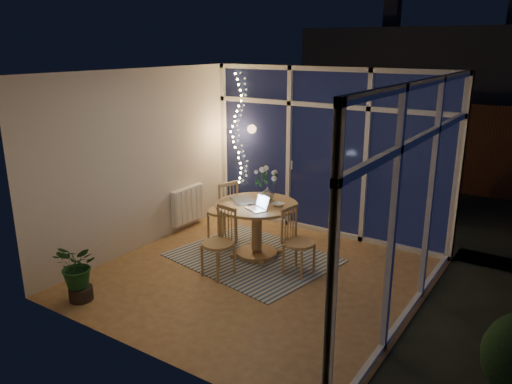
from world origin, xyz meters
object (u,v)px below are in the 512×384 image
chair_right (299,242)px  potted_plant (78,270)px  flower_vase (268,193)px  laptop (256,202)px  chair_left (222,210)px  dining_table (257,230)px  chair_front (218,242)px

chair_right → potted_plant: bearing=144.2°
chair_right → flower_vase: 0.96m
chair_right → laptop: (-0.65, -0.03, 0.43)m
laptop → potted_plant: size_ratio=0.37×
chair_left → flower_vase: flower_vase is taller
dining_table → chair_left: bearing=164.4°
dining_table → chair_left: size_ratio=1.18×
chair_left → potted_plant: chair_left is taller
chair_left → chair_right: size_ratio=1.06×
chair_right → potted_plant: 2.73m
laptop → flower_vase: bearing=127.7°
chair_front → potted_plant: (-0.96, -1.41, -0.09)m
chair_left → potted_plant: size_ratio=1.28×
laptop → potted_plant: bearing=-95.4°
potted_plant → chair_left: bearing=84.0°
chair_right → flower_vase: flower_vase is taller
chair_right → laptop: 0.78m
chair_left → flower_vase: 0.91m
chair_front → flower_vase: bearing=93.1°
flower_vase → chair_front: bearing=-96.0°
chair_left → laptop: laptop is taller
laptop → potted_plant: laptop is taller
flower_vase → potted_plant: bearing=-113.7°
laptop → chair_left: bearing=179.4°
chair_left → chair_right: bearing=91.2°
potted_plant → chair_front: bearing=55.7°
chair_front → potted_plant: chair_front is taller
chair_right → laptop: size_ratio=3.24×
dining_table → chair_front: (-0.07, -0.81, 0.07)m
chair_front → potted_plant: 1.71m
laptop → dining_table: bearing=146.8°
chair_front → flower_vase: size_ratio=4.45×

